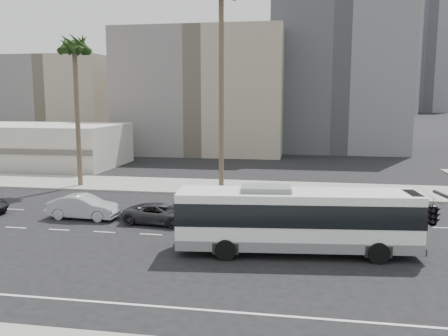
% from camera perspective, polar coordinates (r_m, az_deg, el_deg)
% --- Properties ---
extents(ground, '(700.00, 700.00, 0.00)m').
position_cam_1_polar(ground, '(27.85, 3.06, -8.66)').
color(ground, black).
rests_on(ground, ground).
extents(sidewalk_north, '(120.00, 7.00, 0.15)m').
position_cam_1_polar(sidewalk_north, '(42.82, 5.45, -2.48)').
color(sidewalk_north, gray).
rests_on(sidewalk_north, ground).
extents(commercial_low, '(22.00, 12.16, 5.00)m').
position_cam_1_polar(commercial_low, '(62.21, -22.48, 2.61)').
color(commercial_low, beige).
rests_on(commercial_low, ground).
extents(midrise_beige_west, '(24.00, 18.00, 18.00)m').
position_cam_1_polar(midrise_beige_west, '(72.99, -2.26, 9.14)').
color(midrise_beige_west, gray).
rests_on(midrise_beige_west, ground).
extents(midrise_gray_center, '(20.00, 20.00, 26.00)m').
position_cam_1_polar(midrise_gray_center, '(78.74, 13.54, 11.78)').
color(midrise_gray_center, '#4E5155').
rests_on(midrise_gray_center, ground).
extents(midrise_beige_far, '(18.00, 16.00, 15.00)m').
position_cam_1_polar(midrise_beige_far, '(86.74, -18.75, 7.61)').
color(midrise_beige_far, gray).
rests_on(midrise_beige_far, ground).
extents(civic_tower, '(42.00, 42.00, 129.00)m').
position_cam_1_polar(civic_tower, '(278.17, 8.83, 14.75)').
color(civic_tower, silver).
rests_on(civic_tower, ground).
extents(highrise_right, '(26.00, 26.00, 70.00)m').
position_cam_1_polar(highrise_right, '(261.23, 19.42, 13.95)').
color(highrise_right, '#52565D').
rests_on(highrise_right, ground).
extents(highrise_far, '(22.00, 22.00, 60.00)m').
position_cam_1_polar(highrise_far, '(294.97, 23.27, 12.09)').
color(highrise_far, '#52565D').
rests_on(highrise_far, ground).
extents(city_bus, '(12.83, 4.12, 3.62)m').
position_cam_1_polar(city_bus, '(25.28, 8.76, -6.06)').
color(city_bus, white).
rests_on(city_bus, ground).
extents(car_a, '(2.63, 4.95, 1.32)m').
position_cam_1_polar(car_a, '(31.33, -7.86, -5.52)').
color(car_a, '#2C2C2E').
rests_on(car_a, ground).
extents(car_b, '(1.91, 4.98, 1.62)m').
position_cam_1_polar(car_b, '(33.68, -16.65, -4.55)').
color(car_b, '#A2A3A6').
rests_on(car_b, ground).
extents(traffic_signal, '(2.45, 3.31, 5.26)m').
position_cam_1_polar(traffic_signal, '(16.92, 24.44, -5.36)').
color(traffic_signal, '#262628').
rests_on(traffic_signal, ground).
extents(palm_mid, '(4.50, 4.50, 13.93)m').
position_cam_1_polar(palm_mid, '(45.42, -17.71, 13.59)').
color(palm_mid, brown).
rests_on(palm_mid, ground).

